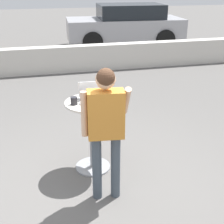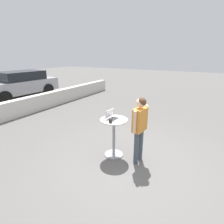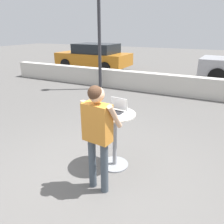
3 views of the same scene
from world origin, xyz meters
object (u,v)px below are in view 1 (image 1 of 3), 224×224
at_px(coffee_mug, 74,101).
at_px(parked_car_further_down, 126,24).
at_px(laptop, 91,97).
at_px(cafe_table, 92,128).
at_px(standing_person, 106,121).

height_order(coffee_mug, parked_car_further_down, parked_car_further_down).
bearing_deg(parked_car_further_down, laptop, -109.36).
bearing_deg(coffee_mug, parked_car_further_down, 69.42).
bearing_deg(cafe_table, laptop, 84.78).
xyz_separation_m(cafe_table, laptop, (0.00, 0.05, 0.41)).
height_order(laptop, coffee_mug, laptop).
xyz_separation_m(laptop, standing_person, (0.04, -0.70, -0.03)).
bearing_deg(standing_person, parked_car_further_down, 72.35).
xyz_separation_m(standing_person, parked_car_further_down, (2.72, 8.55, -0.20)).
height_order(cafe_table, coffee_mug, coffee_mug).
relative_size(standing_person, parked_car_further_down, 0.37).
bearing_deg(laptop, parked_car_further_down, 70.64).
bearing_deg(parked_car_further_down, standing_person, -107.65).
relative_size(laptop, parked_car_further_down, 0.07).
bearing_deg(coffee_mug, standing_person, -66.64).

